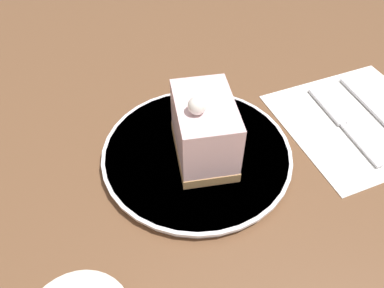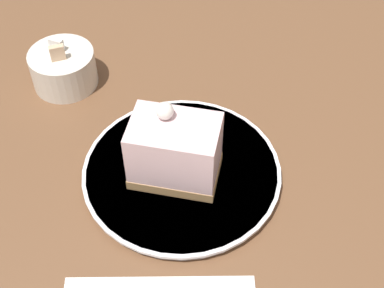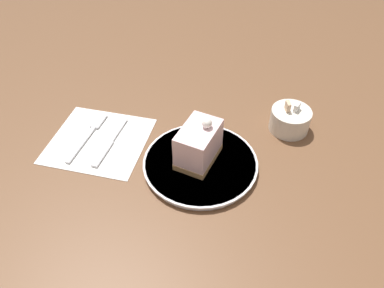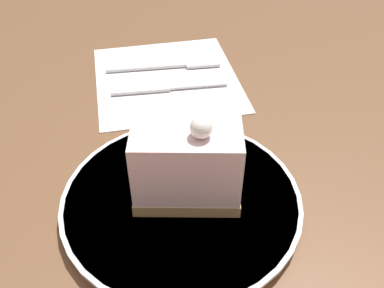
% 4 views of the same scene
% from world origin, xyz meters
% --- Properties ---
extents(ground_plane, '(4.00, 4.00, 0.00)m').
position_xyz_m(ground_plane, '(0.00, 0.00, 0.00)').
color(ground_plane, brown).
extents(plate, '(0.24, 0.24, 0.01)m').
position_xyz_m(plate, '(-0.03, 0.01, 0.01)').
color(plate, white).
rests_on(plate, ground_plane).
extents(cake_slice, '(0.09, 0.12, 0.10)m').
position_xyz_m(cake_slice, '(-0.03, 0.01, 0.06)').
color(cake_slice, '#AD8451').
rests_on(cake_slice, plate).
extents(napkin, '(0.21, 0.20, 0.00)m').
position_xyz_m(napkin, '(-0.27, 0.03, 0.00)').
color(napkin, white).
rests_on(napkin, ground_plane).
extents(fork, '(0.03, 0.17, 0.00)m').
position_xyz_m(fork, '(-0.30, 0.05, 0.01)').
color(fork, silver).
rests_on(fork, napkin).
extents(knife, '(0.02, 0.16, 0.00)m').
position_xyz_m(knife, '(-0.24, 0.01, 0.01)').
color(knife, silver).
rests_on(knife, napkin).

